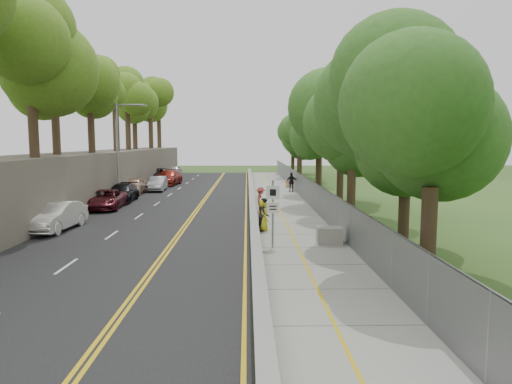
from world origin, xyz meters
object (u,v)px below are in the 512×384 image
Objects in this scene: signpost at (273,206)px; concrete_block at (329,235)px; car_1 at (56,216)px; person_far at (292,182)px; painter_0 at (263,215)px; streetlight at (120,145)px; construction_barrel at (287,184)px; car_2 at (106,199)px.

signpost is 2.62× the size of concrete_block.
person_far is (14.80, 19.14, 0.17)m from car_1.
painter_0 reaches higher than car_1.
streetlight reaches higher than car_1.
streetlight is 13.24m from car_1.
construction_barrel is 23.80m from painter_0.
streetlight is 16.44m from person_far.
signpost is 12.48m from car_1.
concrete_block is 18.35m from car_2.
concrete_block is at bearing -9.59° from car_1.
signpost is 3.24m from concrete_block.
streetlight is at bearing 21.84° from painter_0.
streetlight is 6.76× the size of concrete_block.
painter_0 is at bearing 2.67° from car_1.
streetlight is at bearing 124.08° from signpost.
car_2 reaches higher than construction_barrel.
streetlight reaches higher than concrete_block.
concrete_block is (14.26, -16.24, -4.20)m from streetlight.
car_1 is at bearing 166.12° from concrete_block.
concrete_block is at bearing 15.79° from signpost.
concrete_block is (2.75, 0.78, -1.52)m from signpost.
car_1 is (-11.65, 4.34, -1.15)m from signpost.
painter_0 is at bearing 94.27° from signpost.
painter_0 is (-3.05, 3.24, 0.48)m from concrete_block.
signpost reaches higher than car_1.
construction_barrel is 0.47× the size of painter_0.
construction_barrel is 27.52m from car_1.
car_1 is 0.95× the size of car_2.
signpost is at bearing -50.68° from car_2.
painter_0 is (11.35, -0.32, 0.11)m from car_1.
person_far reaches higher than painter_0.
person_far reaches higher than car_1.
concrete_block is 0.63× the size of person_far.
person_far is (14.56, 11.04, 0.25)m from car_2.
construction_barrel is 0.44× the size of person_far.
car_2 is at bearing 92.62° from car_1.
painter_0 reaches higher than car_2.
concrete_block is 14.84m from car_1.
person_far is at bearing 33.95° from car_2.
car_2 is (0.10, -4.58, -3.91)m from streetlight.
car_2 is (0.24, 8.10, -0.09)m from car_1.
signpost reaches higher than concrete_block.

